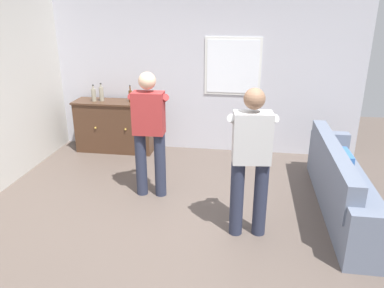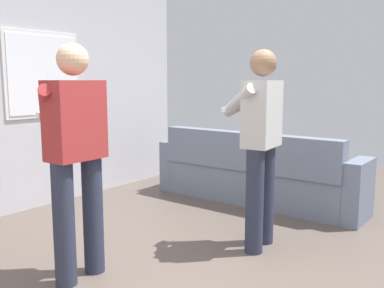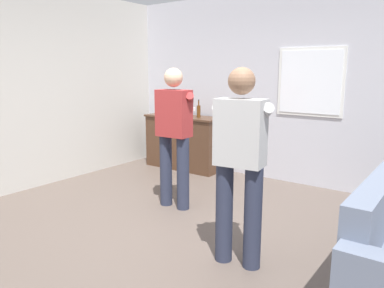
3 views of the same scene
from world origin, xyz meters
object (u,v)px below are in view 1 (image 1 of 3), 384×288
at_px(bottle_wine_green, 101,94).
at_px(person_standing_right, 251,157).
at_px(bottle_spirits_clear, 94,95).
at_px(bottle_liquor_amber, 130,96).
at_px(person_standing_left, 149,129).
at_px(sideboard_cabinet, 115,126).
at_px(couch, 342,186).

xyz_separation_m(bottle_wine_green, person_standing_right, (2.55, -2.26, -0.09)).
bearing_deg(bottle_spirits_clear, bottle_liquor_amber, 3.09).
relative_size(person_standing_left, person_standing_right, 1.00).
bearing_deg(bottle_spirits_clear, bottle_wine_green, 14.04).
bearing_deg(sideboard_cabinet, person_standing_left, -55.63).
relative_size(bottle_wine_green, bottle_spirits_clear, 1.08).
bearing_deg(bottle_liquor_amber, couch, -26.10).
height_order(couch, person_standing_right, person_standing_right).
height_order(sideboard_cabinet, bottle_spirits_clear, bottle_spirits_clear).
bearing_deg(person_standing_left, bottle_wine_green, 129.29).
bearing_deg(sideboard_cabinet, bottle_liquor_amber, -0.60).
height_order(couch, bottle_liquor_amber, bottle_liquor_amber).
relative_size(bottle_wine_green, bottle_liquor_amber, 1.07).
distance_m(couch, person_standing_right, 1.49).
distance_m(bottle_wine_green, person_standing_left, 1.96).
distance_m(bottle_wine_green, person_standing_right, 3.41).
bearing_deg(sideboard_cabinet, bottle_wine_green, -178.26).
bearing_deg(couch, person_standing_left, 178.85).
xyz_separation_m(sideboard_cabinet, person_standing_left, (1.04, -1.52, 0.49)).
xyz_separation_m(bottle_wine_green, bottle_spirits_clear, (-0.13, -0.03, -0.01)).
distance_m(bottle_liquor_amber, person_standing_left, 1.68).
bearing_deg(sideboard_cabinet, person_standing_right, -44.04).
distance_m(sideboard_cabinet, bottle_spirits_clear, 0.65).
xyz_separation_m(bottle_spirits_clear, person_standing_left, (1.37, -1.48, -0.07)).
height_order(sideboard_cabinet, bottle_liquor_amber, bottle_liquor_amber).
xyz_separation_m(sideboard_cabinet, person_standing_right, (2.35, -2.27, 0.49)).
height_order(sideboard_cabinet, bottle_wine_green, bottle_wine_green).
bearing_deg(bottle_spirits_clear, person_standing_right, -39.86).
bearing_deg(bottle_wine_green, couch, -22.85).
bearing_deg(person_standing_left, person_standing_right, -29.84).
height_order(bottle_liquor_amber, bottle_spirits_clear, bottle_liquor_amber).
xyz_separation_m(couch, bottle_liquor_amber, (-3.20, 1.57, 0.68)).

